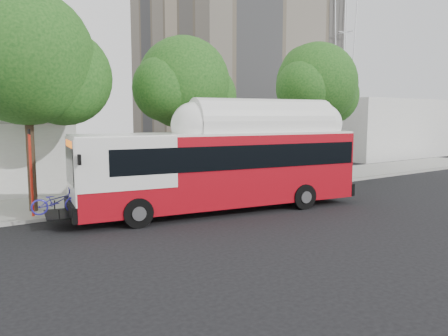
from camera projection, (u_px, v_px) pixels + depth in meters
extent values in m
plane|color=black|center=(268.00, 211.00, 20.02)|extent=(120.00, 120.00, 0.00)
cube|color=gray|center=(196.00, 190.00, 25.34)|extent=(60.00, 5.00, 0.15)
cube|color=gray|center=(221.00, 197.00, 23.21)|extent=(60.00, 0.30, 0.15)
cube|color=maroon|center=(171.00, 203.00, 21.52)|extent=(10.00, 0.32, 0.16)
cylinder|color=#2D2116|center=(30.00, 146.00, 19.11)|extent=(0.36, 0.36, 6.08)
sphere|color=#154213|center=(26.00, 57.00, 18.65)|extent=(5.80, 5.80, 5.80)
sphere|color=#154213|center=(64.00, 78.00, 19.80)|extent=(4.35, 4.35, 4.35)
cylinder|color=#2D2116|center=(184.00, 145.00, 24.05)|extent=(0.36, 0.36, 5.44)
sphere|color=#154213|center=(184.00, 83.00, 23.64)|extent=(5.00, 5.00, 5.00)
sphere|color=#154213|center=(204.00, 96.00, 24.66)|extent=(3.75, 3.75, 3.75)
cylinder|color=#2D2116|center=(315.00, 138.00, 29.48)|extent=(0.36, 0.36, 5.76)
sphere|color=#154213|center=(317.00, 83.00, 29.05)|extent=(5.40, 5.40, 5.40)
sphere|color=#154213|center=(329.00, 95.00, 30.13)|extent=(4.05, 4.05, 4.05)
cube|color=tan|center=(233.00, 2.00, 50.95)|extent=(18.00, 18.00, 35.00)
cube|color=silver|center=(380.00, 127.00, 49.61)|extent=(20.00, 12.00, 6.00)
cube|color=#A50B16|center=(221.00, 169.00, 19.84)|extent=(13.23, 4.75, 3.13)
cube|color=black|center=(232.00, 154.00, 19.99)|extent=(11.96, 4.62, 1.03)
cube|color=white|center=(221.00, 134.00, 19.65)|extent=(13.22, 4.67, 0.11)
cube|color=white|center=(262.00, 127.00, 20.54)|extent=(7.16, 3.19, 0.59)
cube|color=black|center=(57.00, 214.00, 16.97)|extent=(1.15, 2.05, 0.06)
imported|color=#292198|center=(56.00, 201.00, 16.91)|extent=(0.92, 1.93, 0.97)
cylinder|color=red|center=(31.00, 177.00, 18.18)|extent=(0.11, 0.11, 3.61)
cube|color=black|center=(29.00, 132.00, 17.95)|extent=(0.05, 0.36, 0.23)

